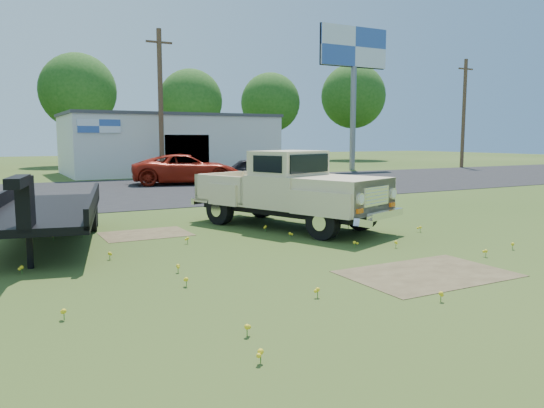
{
  "coord_description": "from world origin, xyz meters",
  "views": [
    {
      "loc": [
        -5.54,
        -10.02,
        2.49
      ],
      "look_at": [
        0.39,
        1.0,
        0.93
      ],
      "focal_mm": 35.0,
      "sensor_mm": 36.0,
      "label": 1
    }
  ],
  "objects": [
    {
      "name": "ground",
      "position": [
        0.0,
        0.0,
        0.0
      ],
      "size": [
        140.0,
        140.0,
        0.0
      ],
      "primitive_type": "plane",
      "color": "#2D4716",
      "rests_on": "ground"
    },
    {
      "name": "asphalt_lot",
      "position": [
        0.0,
        15.0,
        0.0
      ],
      "size": [
        90.0,
        14.0,
        0.02
      ],
      "primitive_type": "cube",
      "color": "black",
      "rests_on": "ground"
    },
    {
      "name": "dirt_patch_a",
      "position": [
        1.5,
        -3.0,
        0.0
      ],
      "size": [
        3.0,
        2.0,
        0.01
      ],
      "primitive_type": "cube",
      "color": "#4D4029",
      "rests_on": "ground"
    },
    {
      "name": "dirt_patch_b",
      "position": [
        -2.0,
        3.5,
        0.0
      ],
      "size": [
        2.2,
        1.6,
        0.01
      ],
      "primitive_type": "cube",
      "color": "#4D4029",
      "rests_on": "ground"
    },
    {
      "name": "commercial_building",
      "position": [
        6.0,
        26.99,
        2.1
      ],
      "size": [
        14.2,
        8.2,
        4.15
      ],
      "color": "silver",
      "rests_on": "ground"
    },
    {
      "name": "billboard",
      "position": [
        20.0,
        24.04,
        8.54
      ],
      "size": [
        6.1,
        0.45,
        11.05
      ],
      "color": "slate",
      "rests_on": "ground"
    },
    {
      "name": "utility_pole_mid",
      "position": [
        4.0,
        22.0,
        4.6
      ],
      "size": [
        1.6,
        0.3,
        9.0
      ],
      "color": "#442F1F",
      "rests_on": "ground"
    },
    {
      "name": "utility_pole_east",
      "position": [
        30.0,
        22.0,
        4.6
      ],
      "size": [
        1.6,
        0.3,
        9.0
      ],
      "color": "#442F1F",
      "rests_on": "ground"
    },
    {
      "name": "treeline_d",
      "position": [
        2.0,
        40.5,
        6.62
      ],
      "size": [
        6.72,
        6.72,
        10.0
      ],
      "color": "#342417",
      "rests_on": "ground"
    },
    {
      "name": "treeline_e",
      "position": [
        12.0,
        39.0,
        5.98
      ],
      "size": [
        6.08,
        6.08,
        9.04
      ],
      "color": "#342417",
      "rests_on": "ground"
    },
    {
      "name": "treeline_f",
      "position": [
        22.0,
        41.5,
        6.3
      ],
      "size": [
        6.4,
        6.4,
        9.52
      ],
      "color": "#342417",
      "rests_on": "ground"
    },
    {
      "name": "treeline_g",
      "position": [
        32.0,
        40.0,
        7.25
      ],
      "size": [
        7.36,
        7.36,
        10.95
      ],
      "color": "#342417",
      "rests_on": "ground"
    },
    {
      "name": "vintage_pickup_truck",
      "position": [
        1.83,
        2.69,
        1.08
      ],
      "size": [
        4.29,
        6.36,
        2.15
      ],
      "primitive_type": null,
      "rotation": [
        0.0,
        0.0,
        0.37
      ],
      "color": "beige",
      "rests_on": "ground"
    },
    {
      "name": "flatbed_trailer",
      "position": [
        -4.38,
        3.43,
        0.92
      ],
      "size": [
        3.6,
        7.06,
        1.84
      ],
      "primitive_type": null,
      "rotation": [
        0.0,
        0.0,
        -0.21
      ],
      "color": "black",
      "rests_on": "ground"
    },
    {
      "name": "red_pickup",
      "position": [
        3.97,
        17.4,
        0.8
      ],
      "size": [
        6.29,
        4.15,
        1.61
      ],
      "primitive_type": "imported",
      "rotation": [
        0.0,
        0.0,
        1.29
      ],
      "color": "maroon",
      "rests_on": "ground"
    },
    {
      "name": "dark_sedan",
      "position": [
        7.88,
        16.5,
        0.68
      ],
      "size": [
        4.31,
        3.11,
        1.36
      ],
      "primitive_type": "imported",
      "rotation": [
        0.0,
        0.0,
        1.15
      ],
      "color": "black",
      "rests_on": "ground"
    }
  ]
}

